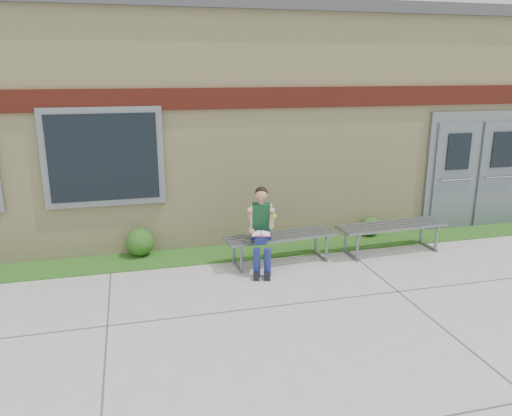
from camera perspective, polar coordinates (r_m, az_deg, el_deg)
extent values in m
plane|color=#9E9E99|center=(6.67, 10.50, -12.07)|extent=(80.00, 80.00, 0.00)
cube|color=#124614|center=(8.88, 3.54, -4.57)|extent=(16.00, 0.80, 0.02)
cube|color=beige|center=(11.67, -1.47, 10.34)|extent=(16.00, 6.00, 4.00)
cube|color=#3F3F42|center=(11.67, -1.54, 20.66)|extent=(16.20, 6.20, 0.20)
cube|color=maroon|center=(8.71, 3.07, 12.49)|extent=(16.00, 0.06, 0.35)
cube|color=slate|center=(8.41, -17.01, 5.56)|extent=(1.90, 0.08, 1.60)
cube|color=black|center=(8.37, -17.02, 5.51)|extent=(1.70, 0.04, 1.40)
cube|color=slate|center=(10.76, 23.81, 3.99)|extent=(2.20, 0.08, 2.30)
cube|color=slate|center=(10.44, 21.74, 3.33)|extent=(0.92, 0.06, 2.10)
cube|color=slate|center=(11.05, 25.96, 3.49)|extent=(0.92, 0.06, 2.10)
cube|color=slate|center=(8.11, 2.83, -3.20)|extent=(1.87, 0.66, 0.04)
cube|color=slate|center=(8.02, -2.23, -5.31)|extent=(0.09, 0.51, 0.42)
cube|color=slate|center=(8.42, 7.59, -4.39)|extent=(0.09, 0.51, 0.42)
cube|color=slate|center=(8.87, 15.28, -1.95)|extent=(1.93, 0.63, 0.04)
cube|color=slate|center=(8.62, 10.71, -4.01)|extent=(0.07, 0.53, 0.43)
cube|color=slate|center=(9.34, 19.26, -3.08)|extent=(0.07, 0.53, 0.43)
cube|color=navy|center=(7.94, 0.60, -2.90)|extent=(0.36, 0.29, 0.15)
cube|color=#0E361A|center=(7.84, 0.61, -0.99)|extent=(0.33, 0.25, 0.42)
sphere|color=tan|center=(7.74, 0.62, 1.58)|extent=(0.23, 0.23, 0.19)
sphere|color=black|center=(7.75, 0.62, 1.74)|extent=(0.25, 0.25, 0.20)
cylinder|color=navy|center=(7.71, -0.02, -3.32)|extent=(0.23, 0.40, 0.14)
cylinder|color=navy|center=(7.71, 1.19, -3.33)|extent=(0.23, 0.40, 0.14)
cylinder|color=navy|center=(7.63, 0.08, -6.27)|extent=(0.11, 0.11, 0.45)
cylinder|color=navy|center=(7.63, 1.32, -6.27)|extent=(0.11, 0.11, 0.45)
cube|color=black|center=(7.64, 0.07, -7.71)|extent=(0.15, 0.25, 0.09)
cube|color=black|center=(7.64, 1.31, -7.72)|extent=(0.15, 0.25, 0.09)
cylinder|color=tan|center=(7.78, -0.67, -0.71)|extent=(0.13, 0.22, 0.24)
cylinder|color=tan|center=(7.77, 1.88, -0.72)|extent=(0.13, 0.22, 0.24)
cube|color=white|center=(7.58, 0.58, -2.94)|extent=(0.32, 0.27, 0.01)
cube|color=#CE4D5D|center=(7.58, 0.58, -3.02)|extent=(0.33, 0.28, 0.01)
sphere|color=#80CA36|center=(7.65, 2.09, -0.93)|extent=(0.08, 0.08, 0.08)
sphere|color=#124614|center=(8.65, -13.12, -3.82)|extent=(0.46, 0.46, 0.46)
sphere|color=#124614|center=(9.69, 12.95, -2.06)|extent=(0.35, 0.35, 0.35)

